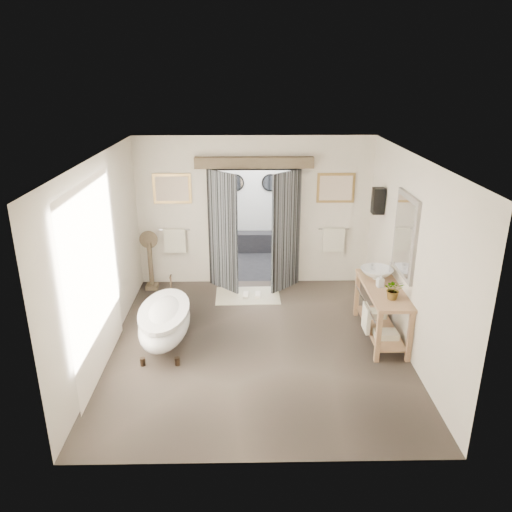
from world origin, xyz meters
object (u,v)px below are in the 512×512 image
Objects in this scene: vanity at (380,308)px; rug at (248,296)px; basin at (377,274)px; clawfoot_tub at (165,321)px.

vanity is 2.66m from rug.
basin is (-0.01, 0.37, 0.43)m from vanity.
rug is 2.58m from basin.
vanity is at bearing -36.94° from rug.
rug is (-2.09, 1.57, -0.50)m from vanity.
vanity reaches higher than rug.
basin is (2.08, -1.20, 0.93)m from rug.
clawfoot_tub is 1.06× the size of vanity.
rug is at bearing 53.79° from clawfoot_tub.
clawfoot_tub is at bearing -177.00° from vanity.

